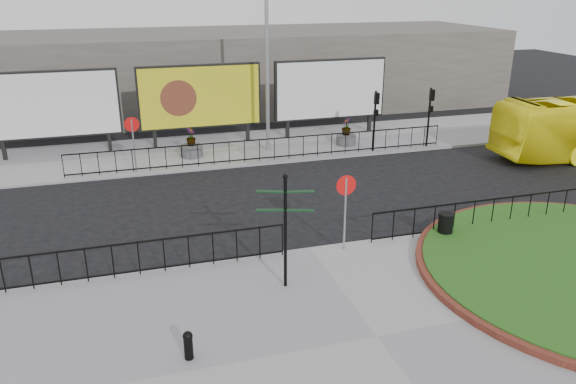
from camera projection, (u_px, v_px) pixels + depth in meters
name	position (u px, v px, depth m)	size (l,w,h in m)	color
ground	(310.00, 251.00, 17.98)	(90.00, 90.00, 0.00)	black
pavement_near	(376.00, 339.00, 13.48)	(30.00, 10.00, 0.12)	gray
pavement_far	(235.00, 148.00, 28.71)	(44.00, 6.00, 0.12)	gray
railing_near_left	(113.00, 261.00, 15.87)	(10.00, 0.10, 1.10)	black
railing_near_right	(493.00, 212.00, 19.20)	(9.00, 0.10, 1.10)	black
railing_far	(267.00, 149.00, 26.34)	(18.00, 0.10, 1.10)	black
speed_sign_far	(133.00, 132.00, 24.40)	(0.64, 0.07, 2.47)	gray
speed_sign_near	(346.00, 196.00, 17.21)	(0.64, 0.07, 2.47)	gray
billboard_left	(52.00, 105.00, 26.42)	(6.20, 0.31, 4.10)	black
billboard_mid	(200.00, 97.00, 28.28)	(6.20, 0.31, 4.10)	black
billboard_right	(330.00, 90.00, 30.15)	(6.20, 0.31, 4.10)	black
lamp_post	(267.00, 54.00, 26.53)	(0.74, 0.18, 9.23)	gray
signal_pole_a	(375.00, 112.00, 27.34)	(0.22, 0.26, 3.00)	black
signal_pole_b	(430.00, 108.00, 28.14)	(0.22, 0.26, 3.00)	black
building_backdrop	(203.00, 71.00, 36.81)	(40.00, 10.00, 5.00)	#635F57
fingerpost_sign	(285.00, 220.00, 14.99)	(1.53, 0.68, 3.31)	black
bollard	(188.00, 344.00, 12.54)	(0.23, 0.23, 0.70)	black
litter_bin	(445.00, 226.00, 18.44)	(0.53, 0.53, 0.88)	black
planter_a	(191.00, 148.00, 27.02)	(1.06, 1.06, 1.40)	#4C4C4F
planter_c	(346.00, 136.00, 28.96)	(1.00, 1.00, 1.38)	#4C4C4F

